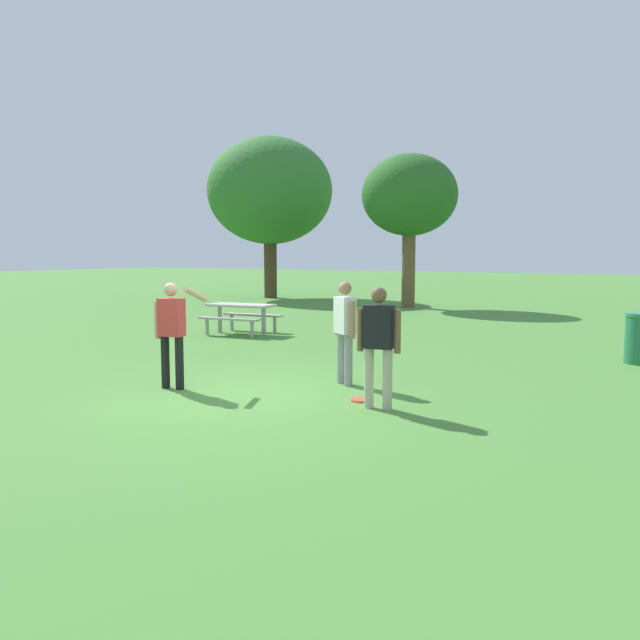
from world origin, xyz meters
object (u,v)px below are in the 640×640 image
person_thrower (379,339)px  person_bystander (345,326)px  person_catcher (172,327)px  tree_tall_left (270,191)px  tree_broad_center (410,196)px  picnic_table_near (241,312)px  frisbee (361,400)px

person_thrower → person_bystander: same height
person_thrower → person_catcher: 3.32m
person_catcher → person_bystander: 2.68m
tree_tall_left → tree_broad_center: 7.75m
person_bystander → tree_tall_left: size_ratio=0.22×
tree_tall_left → picnic_table_near: bearing=-59.1°
person_catcher → tree_broad_center: 16.33m
person_bystander → frisbee: person_bystander is taller
person_bystander → picnic_table_near: bearing=140.3°
person_catcher → person_thrower: bearing=6.7°
person_catcher → frisbee: size_ratio=5.61×
tree_broad_center → person_thrower: bearing=-69.2°
person_thrower → picnic_table_near: 8.61m
frisbee → tree_broad_center: (-5.46, 15.12, 4.18)m
person_catcher → tree_broad_center: tree_broad_center is taller
tree_broad_center → person_catcher: bearing=-80.8°
person_catcher → frisbee: bearing=13.3°
person_thrower → person_bystander: bearing=133.4°
tree_tall_left → frisbee: bearing=-52.4°
frisbee → tree_tall_left: (-12.98, 16.87, 4.85)m
person_thrower → tree_tall_left: tree_tall_left is taller
picnic_table_near → frisbee: bearing=-41.4°
person_thrower → tree_broad_center: tree_broad_center is taller
frisbee → tree_broad_center: bearing=109.8°
picnic_table_near → tree_tall_left: tree_tall_left is taller
person_catcher → tree_tall_left: bearing=119.9°
picnic_table_near → person_thrower: bearing=-41.1°
frisbee → picnic_table_near: (-6.08, 5.36, 0.55)m
person_thrower → tree_broad_center: bearing=110.8°
picnic_table_near → person_catcher: bearing=-62.2°
picnic_table_near → tree_tall_left: 14.09m
person_bystander → tree_broad_center: bearing=108.4°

